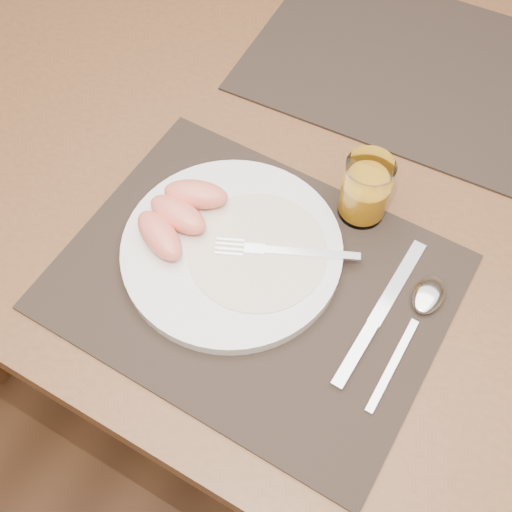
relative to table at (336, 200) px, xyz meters
The scene contains 11 objects.
ground 0.67m from the table, ahead, with size 5.00×5.00×0.00m, color #56341D.
table is the anchor object (origin of this frame).
placemat_near 0.24m from the table, 93.32° to the right, with size 0.45×0.35×0.00m, color #2D231C.
placemat_far 0.24m from the table, 90.59° to the left, with size 0.45×0.35×0.00m, color #2D231C.
plate 0.23m from the table, 105.34° to the right, with size 0.27×0.27×0.02m, color white.
plate_dressing 0.22m from the table, 97.44° to the right, with size 0.17×0.17×0.00m.
fork 0.21m from the table, 92.08° to the right, with size 0.17×0.09×0.00m.
knife 0.26m from the table, 55.97° to the right, with size 0.02×0.22×0.01m.
spoon 0.25m from the table, 40.64° to the right, with size 0.04×0.19×0.01m.
juice_glass 0.15m from the table, 48.33° to the right, with size 0.06×0.06×0.09m.
grapefruit_wedges 0.27m from the table, 122.73° to the right, with size 0.09×0.14×0.03m.
Camera 1 is at (0.18, -0.54, 1.43)m, focal length 45.00 mm.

